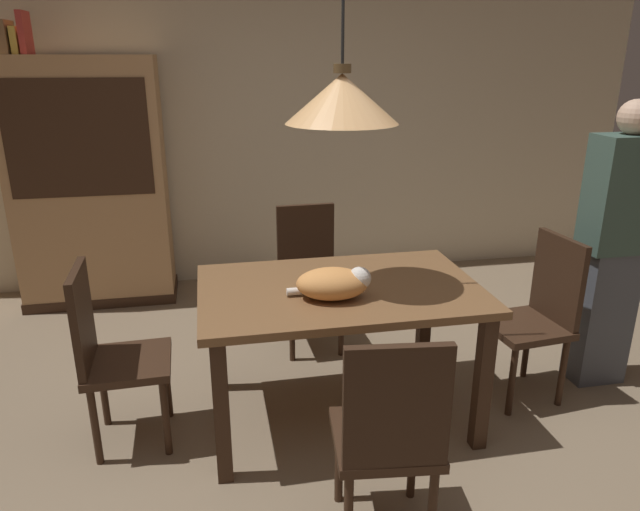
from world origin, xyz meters
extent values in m
plane|color=#847056|center=(0.00, 0.00, 0.00)|extent=(10.00, 10.00, 0.00)
cube|color=beige|center=(0.00, 2.65, 1.45)|extent=(6.40, 0.10, 2.90)
cube|color=brown|center=(0.10, 0.41, 0.73)|extent=(1.40, 0.90, 0.04)
cube|color=#382316|center=(-0.52, 0.02, 0.35)|extent=(0.07, 0.07, 0.71)
cube|color=#382316|center=(0.72, 0.02, 0.35)|extent=(0.07, 0.07, 0.71)
cube|color=#382316|center=(-0.52, 0.80, 0.35)|extent=(0.07, 0.07, 0.71)
cube|color=#382316|center=(0.72, 0.80, 0.35)|extent=(0.07, 0.07, 0.71)
cube|color=#382316|center=(1.15, 0.41, 0.43)|extent=(0.44, 0.44, 0.04)
cube|color=#322014|center=(1.33, 0.43, 0.69)|extent=(0.07, 0.38, 0.48)
cylinder|color=#382316|center=(0.98, 0.55, 0.21)|extent=(0.04, 0.04, 0.41)
cylinder|color=#382316|center=(1.01, 0.23, 0.21)|extent=(0.04, 0.04, 0.41)
cylinder|color=#382316|center=(1.30, 0.58, 0.21)|extent=(0.04, 0.04, 0.41)
cylinder|color=#382316|center=(1.33, 0.26, 0.21)|extent=(0.04, 0.04, 0.41)
cube|color=#382316|center=(-0.95, 0.41, 0.43)|extent=(0.41, 0.41, 0.04)
cube|color=#322014|center=(-1.13, 0.40, 0.69)|extent=(0.05, 0.38, 0.48)
cylinder|color=#382316|center=(-0.78, 0.25, 0.21)|extent=(0.04, 0.04, 0.41)
cylinder|color=#382316|center=(-0.79, 0.57, 0.21)|extent=(0.04, 0.04, 0.41)
cylinder|color=#382316|center=(-1.10, 0.24, 0.21)|extent=(0.04, 0.04, 0.41)
cylinder|color=#382316|center=(-1.11, 0.56, 0.21)|extent=(0.04, 0.04, 0.41)
cube|color=#382316|center=(0.10, -0.39, 0.43)|extent=(0.44, 0.44, 0.04)
cube|color=#322014|center=(0.08, -0.57, 0.69)|extent=(0.38, 0.08, 0.48)
cylinder|color=#382316|center=(0.28, -0.25, 0.21)|extent=(0.04, 0.04, 0.41)
cylinder|color=#382316|center=(-0.04, -0.22, 0.21)|extent=(0.04, 0.04, 0.41)
cube|color=#382316|center=(0.10, 1.21, 0.43)|extent=(0.41, 0.41, 0.04)
cube|color=#322014|center=(0.10, 1.39, 0.69)|extent=(0.38, 0.05, 0.48)
cylinder|color=#382316|center=(-0.05, 1.04, 0.21)|extent=(0.04, 0.04, 0.41)
cylinder|color=#382316|center=(0.27, 1.05, 0.21)|extent=(0.04, 0.04, 0.41)
cylinder|color=#382316|center=(-0.06, 1.36, 0.21)|extent=(0.04, 0.04, 0.41)
cylinder|color=#382316|center=(0.26, 1.37, 0.21)|extent=(0.04, 0.04, 0.41)
ellipsoid|color=#E59951|center=(0.03, 0.27, 0.82)|extent=(0.37, 0.27, 0.15)
sphere|color=white|center=(0.16, 0.25, 0.85)|extent=(0.11, 0.11, 0.11)
cylinder|color=white|center=(-0.09, 0.33, 0.78)|extent=(0.18, 0.04, 0.04)
cone|color=#E0A86B|center=(0.10, 0.41, 1.66)|extent=(0.52, 0.52, 0.22)
cylinder|color=#513D23|center=(0.10, 0.41, 1.79)|extent=(0.08, 0.08, 0.04)
cube|color=tan|center=(-1.38, 2.32, 0.93)|extent=(1.10, 0.44, 1.85)
cube|color=#382316|center=(-1.38, 2.10, 1.29)|extent=(0.97, 0.01, 0.81)
cube|color=#382316|center=(-1.38, 2.32, 0.04)|extent=(1.12, 0.45, 0.08)
cube|color=brown|center=(-1.80, 2.32, 1.96)|extent=(0.06, 0.24, 0.22)
cube|color=gold|center=(-1.73, 2.32, 1.94)|extent=(0.04, 0.20, 0.18)
cube|color=#B73833|center=(-1.67, 2.32, 1.99)|extent=(0.04, 0.22, 0.28)
cube|color=#4C515B|center=(1.69, 0.49, 0.41)|extent=(0.30, 0.20, 0.81)
cube|color=#3D564C|center=(1.69, 0.49, 1.13)|extent=(0.36, 0.22, 0.64)
sphere|color=#DBB293|center=(1.69, 0.49, 1.54)|extent=(0.19, 0.19, 0.19)
camera|label=1|loc=(-0.51, -2.21, 1.84)|focal=32.49mm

